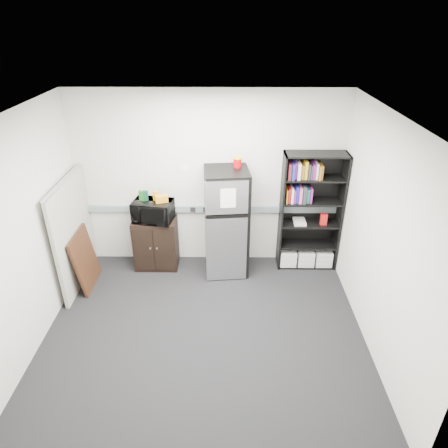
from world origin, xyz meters
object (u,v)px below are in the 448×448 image
Objects in this scene: bookshelf at (310,213)px; microwave at (153,211)px; cubicle_partition at (73,234)px; cabinet at (156,243)px; refrigerator at (227,223)px.

microwave is at bearing -178.04° from bookshelf.
cubicle_partition is 1.22m from cabinet.
microwave is 0.35× the size of refrigerator.
bookshelf reaches higher than cubicle_partition.
bookshelf is 2.41m from cabinet.
cabinet is at bearing 99.49° from microwave.
microwave is at bearing 20.65° from cubicle_partition.
microwave is (0.00, -0.02, 0.57)m from cabinet.
cubicle_partition is 2.20m from refrigerator.
bookshelf is at bearing 0.54° from refrigerator.
cabinet is 1.43× the size of microwave.
refrigerator is (1.10, -0.06, -0.15)m from microwave.
bookshelf is at bearing 11.45° from microwave.
cabinet is 0.57m from microwave.
cubicle_partition is at bearing -171.94° from bookshelf.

